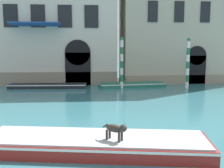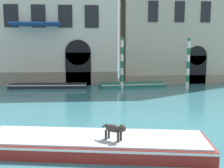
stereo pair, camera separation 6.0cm
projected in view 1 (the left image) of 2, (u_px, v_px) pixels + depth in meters
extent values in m
cube|color=gray|center=(53.00, 79.00, 24.79)|extent=(12.18, 0.16, 1.27)
cube|color=black|center=(78.00, 69.00, 24.84)|extent=(2.40, 0.14, 3.10)
cylinder|color=black|center=(78.00, 53.00, 24.63)|extent=(2.40, 0.14, 2.40)
cube|color=black|center=(11.00, 16.00, 23.71)|extent=(1.29, 0.10, 2.05)
cube|color=black|center=(38.00, 16.00, 23.91)|extent=(1.29, 0.10, 2.05)
cube|color=black|center=(65.00, 16.00, 24.10)|extent=(1.29, 0.10, 2.05)
cube|color=black|center=(91.00, 17.00, 24.30)|extent=(1.29, 0.10, 2.05)
cube|color=#1E4C99|center=(35.00, 24.00, 23.35)|extent=(4.48, 1.40, 0.29)
cube|color=gray|center=(190.00, 79.00, 25.89)|extent=(12.81, 0.16, 0.89)
cube|color=black|center=(196.00, 70.00, 25.80)|extent=(1.87, 0.14, 2.79)
cylinder|color=black|center=(197.00, 56.00, 25.61)|extent=(1.87, 0.14, 1.87)
cube|color=black|center=(153.00, 11.00, 24.70)|extent=(0.94, 0.10, 1.95)
cube|color=black|center=(179.00, 12.00, 24.90)|extent=(0.94, 0.10, 1.95)
cube|color=black|center=(205.00, 12.00, 25.11)|extent=(0.94, 0.10, 1.95)
cube|color=maroon|center=(95.00, 145.00, 9.01)|extent=(7.98, 3.24, 0.47)
cube|color=white|center=(95.00, 140.00, 8.98)|extent=(8.01, 3.28, 0.08)
cube|color=#B2B7BC|center=(95.00, 137.00, 8.97)|extent=(7.72, 3.04, 0.06)
cylinder|color=#332D28|center=(122.00, 136.00, 8.53)|extent=(0.08, 0.08, 0.33)
cylinder|color=#332D28|center=(119.00, 137.00, 8.37)|extent=(0.08, 0.08, 0.33)
cylinder|color=#332D28|center=(110.00, 133.00, 8.77)|extent=(0.08, 0.08, 0.33)
cylinder|color=#332D28|center=(107.00, 135.00, 8.61)|extent=(0.08, 0.08, 0.33)
ellipsoid|color=#332D28|center=(114.00, 128.00, 8.54)|extent=(0.65, 0.57, 0.26)
ellipsoid|color=#382D23|center=(112.00, 126.00, 8.57)|extent=(0.32, 0.31, 0.09)
sphere|color=#332D28|center=(123.00, 128.00, 8.36)|extent=(0.24, 0.24, 0.24)
cone|color=#382D23|center=(124.00, 125.00, 8.40)|extent=(0.07, 0.07, 0.10)
cone|color=#382D23|center=(122.00, 126.00, 8.29)|extent=(0.07, 0.07, 0.10)
cylinder|color=#332D28|center=(106.00, 126.00, 8.70)|extent=(0.21, 0.17, 0.18)
cube|color=black|center=(48.00, 86.00, 23.30)|extent=(6.77, 1.69, 0.37)
cube|color=white|center=(48.00, 84.00, 23.28)|extent=(6.80, 1.72, 0.08)
cube|color=#B2B7BC|center=(48.00, 86.00, 23.30)|extent=(3.74, 1.21, 0.33)
cube|color=#1E6651|center=(132.00, 85.00, 24.03)|extent=(6.15, 2.42, 0.36)
cube|color=white|center=(132.00, 84.00, 24.01)|extent=(6.19, 2.45, 0.08)
cube|color=#B2B7BC|center=(132.00, 85.00, 24.03)|extent=(3.43, 1.65, 0.32)
cylinder|color=white|center=(187.00, 85.00, 23.06)|extent=(0.28, 0.28, 0.59)
cylinder|color=#1E7247|center=(187.00, 78.00, 22.98)|extent=(0.28, 0.28, 0.59)
cylinder|color=white|center=(187.00, 72.00, 22.90)|extent=(0.28, 0.28, 0.59)
cylinder|color=#1E7247|center=(188.00, 65.00, 22.82)|extent=(0.28, 0.28, 0.59)
cylinder|color=white|center=(188.00, 58.00, 22.74)|extent=(0.28, 0.28, 0.59)
cylinder|color=#1E7247|center=(188.00, 51.00, 22.66)|extent=(0.28, 0.28, 0.59)
cylinder|color=white|center=(189.00, 45.00, 22.58)|extent=(0.28, 0.28, 0.59)
sphere|color=#1E7247|center=(189.00, 40.00, 22.52)|extent=(0.29, 0.29, 0.29)
cylinder|color=white|center=(122.00, 85.00, 23.07)|extent=(0.27, 0.27, 0.60)
cylinder|color=#1E7247|center=(122.00, 78.00, 22.99)|extent=(0.27, 0.27, 0.60)
cylinder|color=white|center=(122.00, 71.00, 22.91)|extent=(0.27, 0.27, 0.60)
cylinder|color=#1E7247|center=(122.00, 65.00, 22.83)|extent=(0.27, 0.27, 0.60)
cylinder|color=white|center=(122.00, 58.00, 22.75)|extent=(0.27, 0.27, 0.60)
cylinder|color=#1E7247|center=(122.00, 51.00, 22.66)|extent=(0.27, 0.27, 0.60)
cylinder|color=white|center=(122.00, 44.00, 22.58)|extent=(0.27, 0.27, 0.60)
sphere|color=#1E7247|center=(122.00, 39.00, 22.52)|extent=(0.29, 0.29, 0.29)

